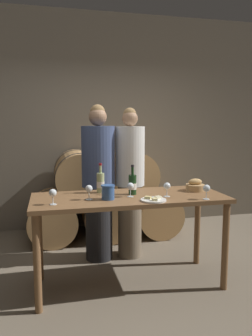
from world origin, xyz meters
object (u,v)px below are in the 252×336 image
wine_bottle_white (101,183)px  wine_glass_left (89,189)px  wine_glass_far_right (207,189)px  bread_basket (195,186)px  tasting_table (129,207)px  person_right (130,182)px  wine_glass_right (167,186)px  cheese_plate (153,200)px  blue_crock (108,192)px  person_left (98,183)px  wine_bottle_red (132,184)px  wine_glass_center (131,187)px  wine_glass_far_left (53,193)px

wine_bottle_white → wine_glass_left: size_ratio=2.19×
wine_bottle_white → wine_glass_far_right: (0.89, -0.51, -0.00)m
wine_bottle_white → bread_basket: (0.96, -0.13, -0.05)m
tasting_table → person_right: bearing=75.9°
wine_glass_right → cheese_plate: bearing=-143.0°
blue_crock → cheese_plate: (0.39, -0.15, -0.06)m
person_left → wine_glass_right: person_left is taller
wine_glass_right → person_left: bearing=123.7°
wine_glass_far_right → wine_bottle_white: bearing=150.5°
wine_bottle_white → wine_glass_left: 0.31m
tasting_table → cheese_plate: bearing=-56.1°
bread_basket → wine_glass_right: bearing=-153.2°
wine_bottle_red → wine_glass_center: size_ratio=2.14×
cheese_plate → wine_glass_left: wine_glass_left is taller
wine_bottle_white → wine_glass_right: bearing=-28.7°
bread_basket → wine_glass_center: 0.72m
wine_glass_center → tasting_table: bearing=96.9°
wine_bottle_red → person_left: bearing=111.1°
person_right → wine_glass_far_left: (-0.89, -0.87, 0.09)m
tasting_table → wine_glass_center: (0.00, -0.04, 0.21)m
blue_crock → wine_glass_right: bearing=-1.4°
wine_glass_far_left → wine_glass_right: (1.05, 0.07, 0.00)m
person_left → bread_basket: bearing=-33.8°
bread_basket → wine_glass_far_left: 1.45m
person_left → bread_basket: (0.91, -0.61, 0.03)m
tasting_table → wine_bottle_red: 0.23m
wine_bottle_red → blue_crock: bearing=-149.6°
wine_bottle_white → wine_glass_far_right: bearing=-29.5°
person_right → wine_glass_far_left: size_ratio=12.93×
person_right → wine_glass_far_right: (0.48, -0.99, 0.09)m
wine_bottle_white → tasting_table: bearing=-40.5°
wine_glass_left → wine_glass_far_right: size_ratio=1.00×
tasting_table → wine_bottle_white: wine_bottle_white is taller
cheese_plate → person_left: bearing=111.0°
wine_bottle_red → blue_crock: wine_bottle_red is taller
wine_glass_far_left → wine_glass_far_right: (1.36, -0.12, 0.00)m
wine_bottle_red → wine_glass_left: bearing=-163.5°
tasting_table → blue_crock: size_ratio=13.81×
wine_bottle_white → wine_glass_far_left: (-0.47, -0.39, -0.00)m
wine_glass_center → blue_crock: bearing=-165.7°
person_right → wine_bottle_white: size_ratio=5.91×
wine_glass_left → cheese_plate: bearing=-17.4°
person_left → person_right: person_left is taller
wine_bottle_red → bread_basket: bearing=1.5°
wine_glass_left → wine_glass_center: bearing=4.2°
wine_glass_center → person_left: bearing=105.4°
person_right → wine_glass_left: 0.95m
person_right → wine_glass_center: bearing=-103.1°
person_left → wine_glass_left: size_ratio=13.16×
wine_glass_far_right → wine_bottle_red: bearing=149.2°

